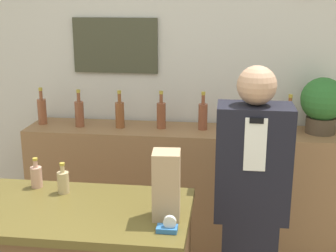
# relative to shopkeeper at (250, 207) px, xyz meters

# --- Properties ---
(back_wall) EXTENTS (5.20, 0.09, 2.70)m
(back_wall) POSITION_rel_shopkeeper_xyz_m (-0.54, 1.04, 0.56)
(back_wall) COLOR silver
(back_wall) RESTS_ON ground_plane
(back_shelf) EXTENTS (2.33, 0.40, 1.00)m
(back_shelf) POSITION_rel_shopkeeper_xyz_m (-0.42, 0.77, -0.29)
(back_shelf) COLOR #8E6642
(back_shelf) RESTS_ON ground_plane
(shopkeeper) EXTENTS (0.40, 0.25, 1.58)m
(shopkeeper) POSITION_rel_shopkeeper_xyz_m (0.00, 0.00, 0.00)
(shopkeeper) COLOR black
(shopkeeper) RESTS_ON ground_plane
(potted_plant) EXTENTS (0.30, 0.30, 0.39)m
(potted_plant) POSITION_rel_shopkeeper_xyz_m (0.50, 0.81, 0.43)
(potted_plant) COLOR #4C3D2D
(potted_plant) RESTS_ON back_shelf
(paper_bag) EXTENTS (0.13, 0.13, 0.32)m
(paper_bag) POSITION_rel_shopkeeper_xyz_m (-0.41, -0.49, 0.32)
(paper_bag) COLOR tan
(paper_bag) RESTS_ON display_counter
(tape_dispenser) EXTENTS (0.09, 0.06, 0.07)m
(tape_dispenser) POSITION_rel_shopkeeper_xyz_m (-0.38, -0.61, 0.18)
(tape_dispenser) COLOR #2D66A8
(tape_dispenser) RESTS_ON display_counter
(counter_bottle_2) EXTENTS (0.06, 0.06, 0.16)m
(counter_bottle_2) POSITION_rel_shopkeeper_xyz_m (-1.13, -0.22, 0.22)
(counter_bottle_2) COLOR tan
(counter_bottle_2) RESTS_ON display_counter
(counter_bottle_3) EXTENTS (0.06, 0.06, 0.16)m
(counter_bottle_3) POSITION_rel_shopkeeper_xyz_m (-0.97, -0.28, 0.22)
(counter_bottle_3) COLOR tan
(counter_bottle_3) RESTS_ON display_counter
(shelf_bottle_0) EXTENTS (0.06, 0.06, 0.27)m
(shelf_bottle_0) POSITION_rel_shopkeeper_xyz_m (-1.50, 0.79, 0.32)
(shelf_bottle_0) COLOR brown
(shelf_bottle_0) RESTS_ON back_shelf
(shelf_bottle_1) EXTENTS (0.06, 0.06, 0.27)m
(shelf_bottle_1) POSITION_rel_shopkeeper_xyz_m (-1.21, 0.75, 0.32)
(shelf_bottle_1) COLOR brown
(shelf_bottle_1) RESTS_ON back_shelf
(shelf_bottle_2) EXTENTS (0.06, 0.06, 0.27)m
(shelf_bottle_2) POSITION_rel_shopkeeper_xyz_m (-0.91, 0.76, 0.32)
(shelf_bottle_2) COLOR brown
(shelf_bottle_2) RESTS_ON back_shelf
(shelf_bottle_3) EXTENTS (0.06, 0.06, 0.27)m
(shelf_bottle_3) POSITION_rel_shopkeeper_xyz_m (-0.61, 0.79, 0.32)
(shelf_bottle_3) COLOR brown
(shelf_bottle_3) RESTS_ON back_shelf
(shelf_bottle_4) EXTENTS (0.06, 0.06, 0.27)m
(shelf_bottle_4) POSITION_rel_shopkeeper_xyz_m (-0.32, 0.79, 0.32)
(shelf_bottle_4) COLOR brown
(shelf_bottle_4) RESTS_ON back_shelf
(shelf_bottle_5) EXTENTS (0.06, 0.06, 0.27)m
(shelf_bottle_5) POSITION_rel_shopkeeper_xyz_m (-0.02, 0.76, 0.32)
(shelf_bottle_5) COLOR brown
(shelf_bottle_5) RESTS_ON back_shelf
(shelf_bottle_6) EXTENTS (0.06, 0.06, 0.27)m
(shelf_bottle_6) POSITION_rel_shopkeeper_xyz_m (0.28, 0.78, 0.32)
(shelf_bottle_6) COLOR brown
(shelf_bottle_6) RESTS_ON back_shelf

